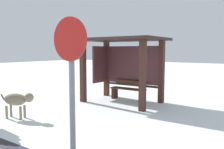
% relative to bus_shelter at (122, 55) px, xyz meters
% --- Properties ---
extents(ground_plane, '(60.00, 60.00, 0.00)m').
position_rel_bus_shelter_xyz_m(ground_plane, '(0.09, -0.18, -1.74)').
color(ground_plane, white).
extents(bus_shelter, '(3.03, 2.05, 2.36)m').
position_rel_bus_shelter_xyz_m(bus_shelter, '(0.00, 0.00, 0.00)').
color(bus_shelter, '#43261E').
rests_on(bus_shelter, ground).
extents(bench_left_inside, '(1.43, 0.35, 0.74)m').
position_rel_bus_shelter_xyz_m(bench_left_inside, '(0.09, 0.29, -1.37)').
color(bench_left_inside, '#4D3020').
rests_on(bench_left_inside, ground).
extents(dog, '(0.99, 0.56, 0.74)m').
position_rel_bus_shelter_xyz_m(dog, '(-1.20, -3.63, -1.21)').
color(dog, gray).
rests_on(dog, ground).
extents(street_sign, '(0.44, 0.06, 2.24)m').
position_rel_bus_shelter_xyz_m(street_sign, '(3.02, -5.80, -0.34)').
color(street_sign, gray).
rests_on(street_sign, ground).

